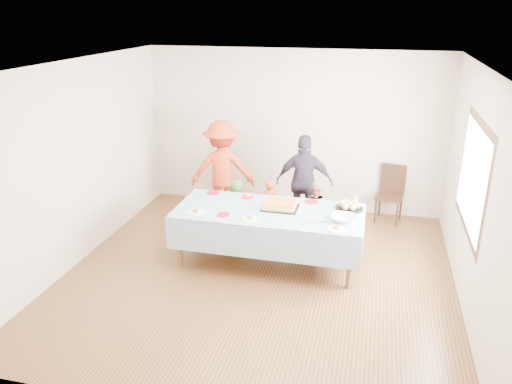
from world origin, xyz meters
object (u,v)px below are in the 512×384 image
at_px(birthday_cake, 280,206).
at_px(party_table, 269,214).
at_px(adult_left, 222,169).
at_px(dining_chair, 391,190).

bearing_deg(birthday_cake, party_table, -143.11).
bearing_deg(adult_left, birthday_cake, 119.28).
height_order(party_table, adult_left, adult_left).
relative_size(birthday_cake, adult_left, 0.29).
bearing_deg(adult_left, dining_chair, 176.72).
bearing_deg(party_table, birthday_cake, 36.89).
relative_size(party_table, birthday_cake, 5.21).
bearing_deg(party_table, dining_chair, 49.90).
xyz_separation_m(party_table, dining_chair, (1.62, 1.92, -0.21)).
bearing_deg(birthday_cake, dining_chair, 50.80).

